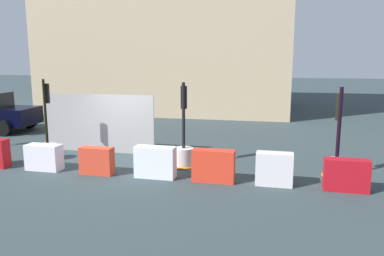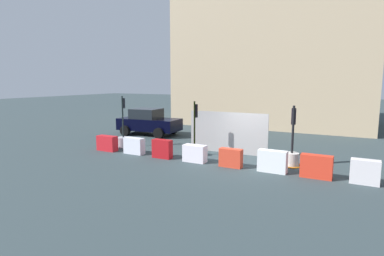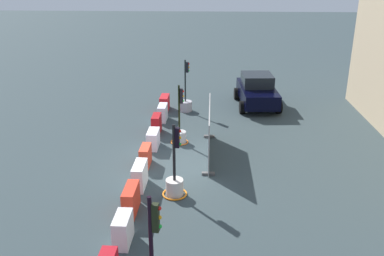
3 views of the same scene
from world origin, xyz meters
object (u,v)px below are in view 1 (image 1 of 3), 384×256
Objects in this scene: construction_barrier_6 at (213,166)px; construction_barrier_7 at (274,169)px; traffic_light_2 at (184,152)px; construction_barrier_4 at (97,161)px; traffic_light_1 at (48,147)px; construction_barrier_3 at (44,157)px; construction_barrier_8 at (346,175)px; construction_barrier_5 at (155,162)px; traffic_light_3 at (337,160)px.

construction_barrier_7 is at bearing 2.37° from construction_barrier_6.
construction_barrier_4 is (-2.27, -1.36, -0.05)m from traffic_light_2.
construction_barrier_7 is (7.38, -1.07, 0.01)m from traffic_light_1.
construction_barrier_8 is (8.58, -0.02, 0.02)m from construction_barrier_3.
construction_barrier_5 is 5.07m from construction_barrier_8.
traffic_light_1 is 5.88m from construction_barrier_6.
construction_barrier_8 is (5.07, -0.01, -0.04)m from construction_barrier_5.
traffic_light_1 reaches higher than construction_barrier_7.
construction_barrier_7 is (-1.72, -1.09, -0.04)m from traffic_light_3.
construction_barrier_6 is (1.15, -1.32, -0.01)m from traffic_light_2.
construction_barrier_6 is at bearing -48.79° from traffic_light_2.
traffic_light_3 is at bearing 10.12° from construction_barrier_4.
construction_barrier_5 is 1.05× the size of construction_barrier_8.
construction_barrier_4 is at bearing -26.80° from traffic_light_1.
construction_barrier_7 reaches higher than construction_barrier_4.
construction_barrier_6 reaches higher than construction_barrier_7.
traffic_light_1 is 1.04× the size of traffic_light_3.
construction_barrier_5 is at bearing 2.05° from construction_barrier_4.
construction_barrier_8 reaches higher than construction_barrier_4.
traffic_light_3 is (4.49, -0.16, 0.03)m from traffic_light_2.
traffic_light_3 is (9.10, 0.02, 0.05)m from traffic_light_1.
traffic_light_2 is 4.49m from traffic_light_3.
construction_barrier_7 is (3.28, 0.05, -0.01)m from construction_barrier_5.
traffic_light_3 is 3.53m from construction_barrier_6.
traffic_light_3 is 2.64× the size of construction_barrier_7.
traffic_light_2 is at bearing 163.95° from construction_barrier_8.
construction_barrier_3 is at bearing -162.22° from traffic_light_2.
traffic_light_2 is 2.39× the size of construction_barrier_8.
construction_barrier_4 is 0.85× the size of construction_barrier_6.
construction_barrier_5 is 1.19× the size of construction_barrier_7.
construction_barrier_3 is 1.76m from construction_barrier_4.
traffic_light_3 reaches higher than construction_barrier_7.
construction_barrier_8 is at bearing -0.13° from construction_barrier_3.
construction_barrier_3 is 1.09× the size of construction_barrier_4.
construction_barrier_3 is (-8.52, -1.13, -0.10)m from traffic_light_3.
construction_barrier_6 is (1.66, -0.01, -0.00)m from construction_barrier_5.
traffic_light_3 is 2.22× the size of construction_barrier_6.
construction_barrier_5 is (4.10, -1.12, 0.01)m from traffic_light_1.
traffic_light_2 reaches higher than traffic_light_3.
traffic_light_3 is 2.03m from construction_barrier_7.
construction_barrier_7 is at bearing 0.94° from construction_barrier_5.
traffic_light_3 is at bearing 12.88° from construction_barrier_5.
construction_barrier_3 is at bearing 179.82° from construction_barrier_5.
traffic_light_3 is at bearing -2.04° from traffic_light_2.
traffic_light_1 is 2.50× the size of construction_barrier_3.
traffic_light_2 is 3.04m from construction_barrier_7.
traffic_light_3 reaches higher than construction_barrier_4.
traffic_light_2 is 2.28× the size of construction_barrier_5.
construction_barrier_4 is at bearing -2.39° from construction_barrier_3.
traffic_light_2 is 1.40m from construction_barrier_5.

